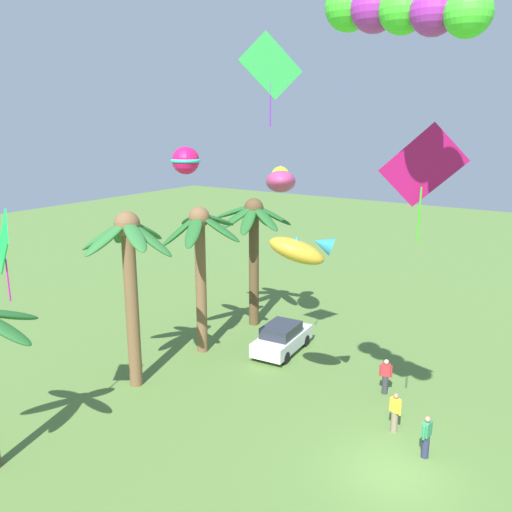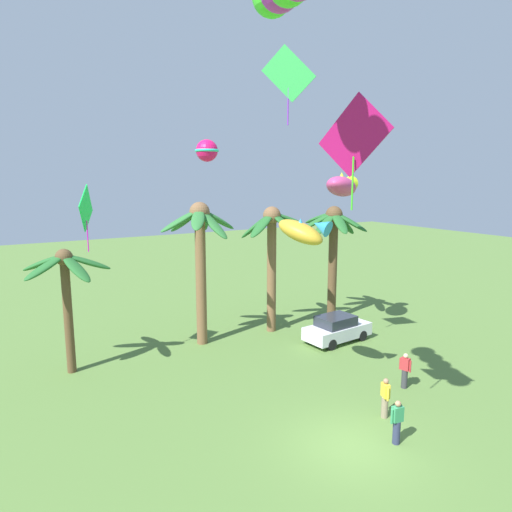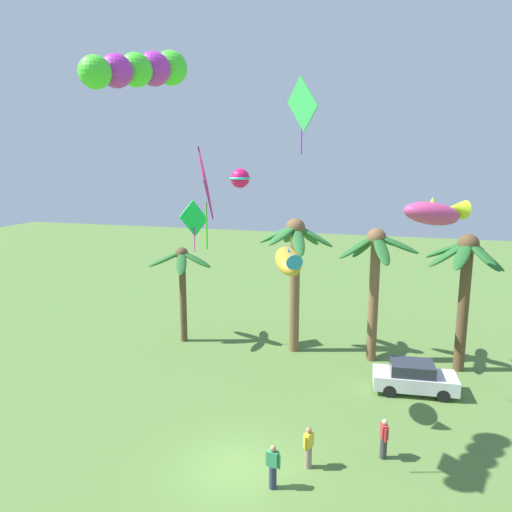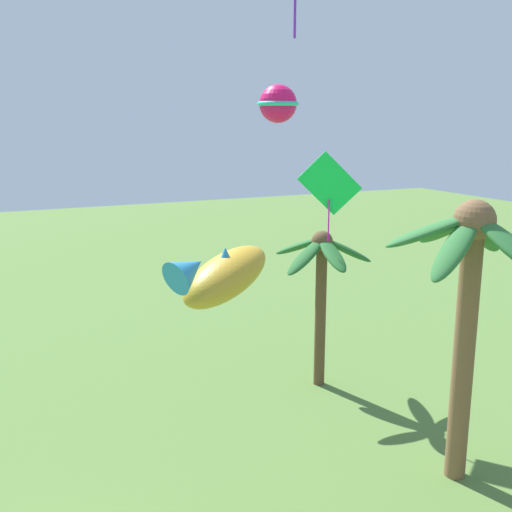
# 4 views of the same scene
# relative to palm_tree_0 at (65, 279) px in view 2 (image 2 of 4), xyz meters

# --- Properties ---
(ground_plane) EXTENTS (120.00, 120.00, 0.00)m
(ground_plane) POSITION_rel_palm_tree_0_xyz_m (7.29, -11.38, -4.53)
(ground_plane) COLOR #567A38
(palm_tree_0) EXTENTS (4.01, 3.93, 5.94)m
(palm_tree_0) POSITION_rel_palm_tree_0_xyz_m (0.00, 0.00, 0.00)
(palm_tree_0) COLOR brown
(palm_tree_0) RESTS_ON ground
(palm_tree_1) EXTENTS (4.42, 4.22, 7.88)m
(palm_tree_1) POSITION_rel_palm_tree_0_xyz_m (6.91, 0.37, 1.25)
(palm_tree_1) COLOR brown
(palm_tree_1) RESTS_ON ground
(palm_tree_2) EXTENTS (4.13, 4.42, 7.39)m
(palm_tree_2) POSITION_rel_palm_tree_0_xyz_m (15.95, 0.17, 0.97)
(palm_tree_2) COLOR brown
(palm_tree_2) RESTS_ON ground
(palm_tree_3) EXTENTS (4.38, 4.26, 7.50)m
(palm_tree_3) POSITION_rel_palm_tree_0_xyz_m (11.43, 0.23, 0.95)
(palm_tree_3) COLOR brown
(palm_tree_3) RESTS_ON ground
(parked_car_0) EXTENTS (4.04, 2.04, 1.51)m
(parked_car_0) POSITION_rel_palm_tree_0_xyz_m (13.60, -3.22, -3.78)
(parked_car_0) COLOR silver
(parked_car_0) RESTS_ON ground
(spectator_0) EXTENTS (0.54, 0.29, 1.59)m
(spectator_0) POSITION_rel_palm_tree_0_xyz_m (8.81, -12.02, -3.72)
(spectator_0) COLOR #2D3351
(spectator_0) RESTS_ON ground
(spectator_1) EXTENTS (0.35, 0.52, 1.59)m
(spectator_1) POSITION_rel_palm_tree_0_xyz_m (9.77, -10.54, -3.72)
(spectator_1) COLOR gray
(spectator_1) RESTS_ON ground
(spectator_2) EXTENTS (0.32, 0.53, 1.59)m
(spectator_2) POSITION_rel_palm_tree_0_xyz_m (12.38, -9.18, -3.72)
(spectator_2) COLOR #38383D
(spectator_2) RESTS_ON ground
(kite_diamond_0) EXTENTS (1.63, 1.68, 3.21)m
(kite_diamond_0) POSITION_rel_palm_tree_0_xyz_m (8.37, -5.75, 8.79)
(kite_diamond_0) COLOR green
(kite_fish_1) EXTENTS (3.43, 2.81, 1.49)m
(kite_fish_1) POSITION_rel_palm_tree_0_xyz_m (14.09, -2.73, 4.18)
(kite_fish_1) COLOR #CB3C7C
(kite_diamond_3) EXTENTS (0.83, 2.25, 3.29)m
(kite_diamond_3) POSITION_rel_palm_tree_0_xyz_m (6.50, -11.89, 5.73)
(kite_diamond_3) COLOR #BC1364
(kite_diamond_4) EXTENTS (0.95, 2.03, 3.08)m
(kite_diamond_4) POSITION_rel_palm_tree_0_xyz_m (1.04, -0.38, 3.18)
(kite_diamond_4) COLOR #14E44E
(kite_ball_5) EXTENTS (1.36, 1.36, 0.91)m
(kite_ball_5) POSITION_rel_palm_tree_0_xyz_m (5.22, -4.48, 5.70)
(kite_ball_5) COLOR #EF1460
(kite_fish_6) EXTENTS (1.86, 2.62, 1.41)m
(kite_fish_6) POSITION_rel_palm_tree_0_xyz_m (8.21, -7.18, 2.47)
(kite_fish_6) COLOR gold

